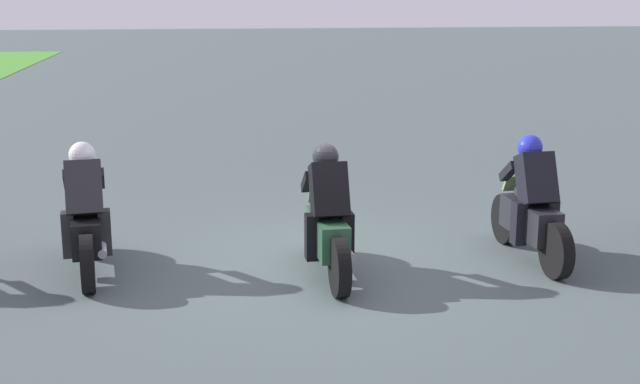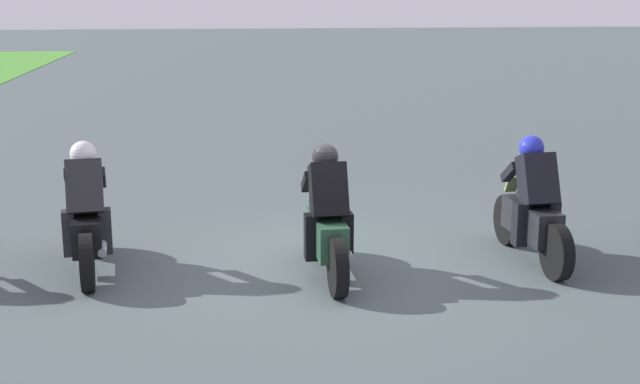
% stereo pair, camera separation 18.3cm
% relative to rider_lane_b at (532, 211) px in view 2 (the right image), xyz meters
% --- Properties ---
extents(ground_plane, '(120.00, 120.00, 0.00)m').
position_rel_rider_lane_b_xyz_m(ground_plane, '(0.02, 2.54, -0.62)').
color(ground_plane, '#455352').
extents(rider_lane_b, '(2.04, 0.55, 1.51)m').
position_rel_rider_lane_b_xyz_m(rider_lane_b, '(0.00, 0.00, 0.00)').
color(rider_lane_b, black).
rests_on(rider_lane_b, ground_plane).
extents(rider_lane_c, '(2.04, 0.55, 1.51)m').
position_rel_rider_lane_b_xyz_m(rider_lane_c, '(-0.27, 2.50, 0.00)').
color(rider_lane_c, black).
rests_on(rider_lane_c, ground_plane).
extents(rider_lane_d, '(2.04, 0.58, 1.51)m').
position_rel_rider_lane_b_xyz_m(rider_lane_d, '(0.20, 5.21, 0.00)').
color(rider_lane_d, black).
rests_on(rider_lane_d, ground_plane).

